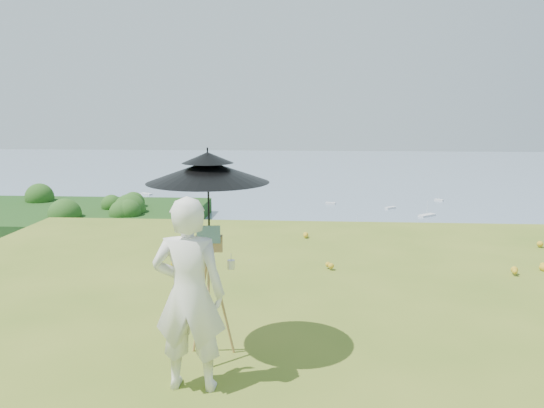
# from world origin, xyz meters

# --- Properties ---
(ground) EXTENTS (14.00, 14.00, 0.00)m
(ground) POSITION_xyz_m (0.00, 0.00, 0.00)
(ground) COLOR #577321
(ground) RESTS_ON ground
(shoreline_tier) EXTENTS (170.00, 28.00, 8.00)m
(shoreline_tier) POSITION_xyz_m (0.00, 75.00, -36.00)
(shoreline_tier) COLOR slate
(shoreline_tier) RESTS_ON bay_water
(bay_water) EXTENTS (700.00, 700.00, 0.00)m
(bay_water) POSITION_xyz_m (0.00, 240.00, -34.00)
(bay_water) COLOR slate
(bay_water) RESTS_ON ground
(peninsula) EXTENTS (90.00, 60.00, 12.00)m
(peninsula) POSITION_xyz_m (-75.00, 155.00, -29.00)
(peninsula) COLOR #103C12
(peninsula) RESTS_ON bay_water
(slope_trees) EXTENTS (110.00, 50.00, 6.00)m
(slope_trees) POSITION_xyz_m (0.00, 35.00, -15.00)
(slope_trees) COLOR #264815
(slope_trees) RESTS_ON forest_slope
(harbor_town) EXTENTS (110.00, 22.00, 5.00)m
(harbor_town) POSITION_xyz_m (0.00, 75.00, -29.50)
(harbor_town) COLOR silver
(harbor_town) RESTS_ON shoreline_tier
(moored_boats) EXTENTS (140.00, 140.00, 0.70)m
(moored_boats) POSITION_xyz_m (-12.50, 161.00, -33.65)
(moored_boats) COLOR silver
(moored_boats) RESTS_ON bay_water
(wildflowers) EXTENTS (10.00, 10.50, 0.12)m
(wildflowers) POSITION_xyz_m (0.00, 0.25, 0.06)
(wildflowers) COLOR gold
(wildflowers) RESTS_ON ground
(painter) EXTENTS (0.66, 0.44, 1.81)m
(painter) POSITION_xyz_m (-1.90, -0.52, 0.91)
(painter) COLOR white
(painter) RESTS_ON ground
(field_easel) EXTENTS (0.61, 0.61, 1.43)m
(field_easel) POSITION_xyz_m (-1.82, 0.09, 0.71)
(field_easel) COLOR #9E6742
(field_easel) RESTS_ON ground
(sun_umbrella) EXTENTS (1.31, 1.31, 1.02)m
(sun_umbrella) POSITION_xyz_m (-1.82, 0.12, 1.68)
(sun_umbrella) COLOR black
(sun_umbrella) RESTS_ON field_easel
(painter_cap) EXTENTS (0.19, 0.23, 0.10)m
(painter_cap) POSITION_xyz_m (-1.90, -0.52, 1.76)
(painter_cap) COLOR #D87780
(painter_cap) RESTS_ON painter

